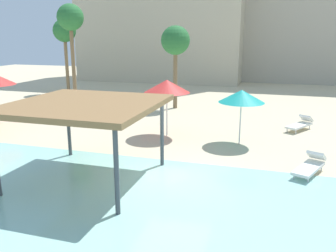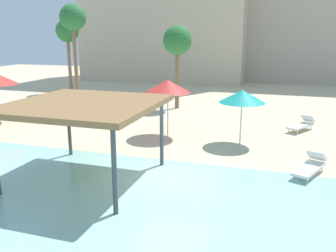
% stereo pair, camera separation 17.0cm
% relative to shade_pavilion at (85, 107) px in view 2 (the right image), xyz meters
% --- Properties ---
extents(ground_plane, '(80.00, 80.00, 0.00)m').
position_rel_shade_pavilion_xyz_m(ground_plane, '(2.71, 1.04, -2.55)').
color(ground_plane, beige).
extents(shade_pavilion, '(4.67, 4.67, 2.71)m').
position_rel_shade_pavilion_xyz_m(shade_pavilion, '(0.00, 0.00, 0.00)').
color(shade_pavilion, '#42474C').
rests_on(shade_pavilion, ground).
extents(beach_umbrella_red_1, '(2.22, 2.22, 2.77)m').
position_rel_shade_pavilion_xyz_m(beach_umbrella_red_1, '(0.94, 6.01, -0.09)').
color(beach_umbrella_red_1, silver).
rests_on(beach_umbrella_red_1, ground).
extents(beach_umbrella_teal_2, '(2.05, 2.05, 2.48)m').
position_rel_shade_pavilion_xyz_m(beach_umbrella_teal_2, '(4.50, 5.73, -0.36)').
color(beach_umbrella_teal_2, silver).
rests_on(beach_umbrella_teal_2, ground).
extents(lounge_chair_1, '(1.49, 1.94, 0.74)m').
position_rel_shade_pavilion_xyz_m(lounge_chair_1, '(7.32, 9.09, -2.22)').
color(lounge_chair_1, white).
rests_on(lounge_chair_1, ground).
extents(lounge_chair_2, '(0.68, 1.92, 0.74)m').
position_rel_shade_pavilion_xyz_m(lounge_chair_2, '(-3.81, 8.89, -2.22)').
color(lounge_chair_2, white).
rests_on(lounge_chair_2, ground).
extents(lounge_chair_3, '(1.29, 1.98, 0.74)m').
position_rel_shade_pavilion_xyz_m(lounge_chair_3, '(7.30, 2.74, -2.22)').
color(lounge_chair_3, white).
rests_on(lounge_chair_3, ground).
extents(palm_tree_0, '(1.90, 1.90, 7.04)m').
position_rel_shade_pavilion_xyz_m(palm_tree_0, '(-8.47, 13.09, 3.34)').
color(palm_tree_0, brown).
rests_on(palm_tree_0, ground).
extents(palm_tree_1, '(1.90, 1.90, 6.17)m').
position_rel_shade_pavilion_xyz_m(palm_tree_1, '(-11.29, 16.60, 2.52)').
color(palm_tree_1, brown).
rests_on(palm_tree_1, ground).
extents(palm_tree_2, '(1.90, 1.90, 5.47)m').
position_rel_shade_pavilion_xyz_m(palm_tree_2, '(-0.55, 12.78, 1.85)').
color(palm_tree_2, brown).
rests_on(palm_tree_2, ground).
extents(hotel_block_1, '(16.69, 10.39, 15.95)m').
position_rel_shade_pavilion_xyz_m(hotel_block_1, '(10.75, 33.29, 5.42)').
color(hotel_block_1, '#B2A893').
rests_on(hotel_block_1, ground).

